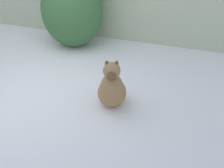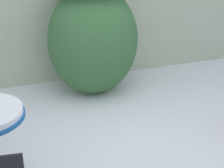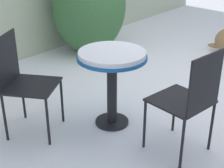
# 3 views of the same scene
# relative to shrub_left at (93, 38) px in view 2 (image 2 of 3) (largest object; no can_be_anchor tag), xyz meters

# --- Properties ---
(ground_plane) EXTENTS (16.00, 16.00, 0.00)m
(ground_plane) POSITION_rel_shrub_left_xyz_m (-0.13, -1.65, -0.74)
(ground_plane) COLOR white
(shrub_left) EXTENTS (1.17, 0.99, 1.41)m
(shrub_left) POSITION_rel_shrub_left_xyz_m (0.00, 0.00, 0.00)
(shrub_left) COLOR #386638
(shrub_left) RESTS_ON ground_plane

